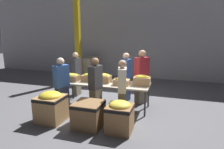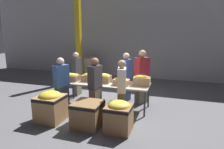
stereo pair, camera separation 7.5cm
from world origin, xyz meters
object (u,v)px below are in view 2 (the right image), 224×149
object	(u,v)px
banana_box_0	(72,77)
banana_box_2	(104,78)
donation_bin_1	(88,113)
donation_bin_2	(119,115)
volunteer_3	(122,90)
volunteer_5	(95,87)
banana_box_1	(90,77)
banana_box_3	(121,81)
volunteer_0	(126,78)
volunteer_1	(142,77)
banana_box_4	(142,80)
support_pillar	(79,37)
donation_bin_0	(51,105)
pallet_stack_0	(86,68)
sorting_table	(105,84)
volunteer_4	(62,85)
volunteer_2	(76,74)

from	to	relation	value
banana_box_0	banana_box_2	distance (m)	1.03
donation_bin_1	banana_box_0	bearing A→B (deg)	131.37
donation_bin_2	banana_box_0	bearing A→B (deg)	146.10
volunteer_3	volunteer_5	world-z (taller)	volunteer_5
banana_box_1	banana_box_3	xyz separation A→B (m)	(1.04, -0.15, -0.02)
donation_bin_2	banana_box_1	bearing A→B (deg)	133.73
volunteer_0	volunteer_1	bearing A→B (deg)	99.06
banana_box_4	volunteer_0	xyz separation A→B (m)	(-0.62, 0.65, -0.11)
volunteer_1	volunteer_0	bearing A→B (deg)	-60.67
volunteer_1	support_pillar	bearing A→B (deg)	-88.22
donation_bin_0	pallet_stack_0	xyz separation A→B (m)	(-1.22, 4.70, 0.09)
banana_box_2	banana_box_4	size ratio (longest dim) A/B	0.84
banana_box_3	sorting_table	bearing A→B (deg)	169.48
sorting_table	volunteer_3	distance (m)	0.95
sorting_table	banana_box_0	bearing A→B (deg)	-176.31
banana_box_1	support_pillar	xyz separation A→B (m)	(-1.68, 2.61, 1.12)
banana_box_1	banana_box_2	xyz separation A→B (m)	(0.47, -0.00, 0.01)
donation_bin_2	volunteer_0	bearing A→B (deg)	99.72
volunteer_4	volunteer_2	bearing A→B (deg)	34.38
donation_bin_1	donation_bin_2	size ratio (longest dim) A/B	0.91
banana_box_0	volunteer_0	size ratio (longest dim) A/B	0.29
volunteer_3	volunteer_4	size ratio (longest dim) A/B	1.00
sorting_table	volunteer_0	world-z (taller)	volunteer_0
banana_box_2	donation_bin_2	world-z (taller)	banana_box_2
banana_box_0	donation_bin_1	world-z (taller)	banana_box_0
donation_bin_2	volunteer_3	bearing A→B (deg)	100.32
banana_box_3	volunteer_4	world-z (taller)	volunteer_4
banana_box_4	donation_bin_2	xyz separation A→B (m)	(-0.27, -1.38, -0.51)
volunteer_1	volunteer_5	distance (m)	1.64
banana_box_3	volunteer_4	size ratio (longest dim) A/B	0.29
banana_box_4	volunteer_3	xyz separation A→B (m)	(-0.40, -0.69, -0.13)
volunteer_4	banana_box_0	bearing A→B (deg)	25.30
sorting_table	donation_bin_0	xyz separation A→B (m)	(-0.97, -1.34, -0.29)
banana_box_2	pallet_stack_0	bearing A→B (deg)	123.11
banana_box_3	volunteer_2	world-z (taller)	volunteer_2
donation_bin_0	donation_bin_1	distance (m)	1.03
volunteer_4	support_pillar	world-z (taller)	support_pillar
sorting_table	donation_bin_2	size ratio (longest dim) A/B	3.63
banana_box_2	banana_box_3	distance (m)	0.60
banana_box_1	pallet_stack_0	distance (m)	3.73
volunteer_5	banana_box_2	bearing A→B (deg)	8.12
donation_bin_0	donation_bin_1	bearing A→B (deg)	0.00
banana_box_3	donation_bin_1	xyz separation A→B (m)	(-0.49, -1.24, -0.53)
banana_box_3	donation_bin_1	bearing A→B (deg)	-111.49
banana_box_1	volunteer_1	xyz separation A→B (m)	(1.50, 0.60, -0.04)
banana_box_0	volunteer_2	bearing A→B (deg)	108.48
donation_bin_0	sorting_table	bearing A→B (deg)	53.96
pallet_stack_0	sorting_table	bearing A→B (deg)	-56.88
volunteer_0	banana_box_3	bearing A→B (deg)	18.42
donation_bin_2	pallet_stack_0	distance (m)	5.58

